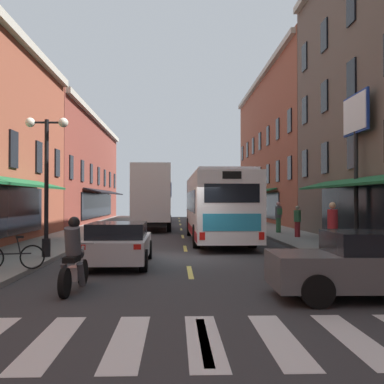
# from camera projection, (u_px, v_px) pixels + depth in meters

# --- Properties ---
(ground_plane) EXTENTS (34.80, 80.00, 0.10)m
(ground_plane) POSITION_uv_depth(u_px,v_px,m) (187.00, 259.00, 16.92)
(ground_plane) COLOR #333335
(lane_centre_dashes) EXTENTS (0.14, 73.90, 0.01)m
(lane_centre_dashes) POSITION_uv_depth(u_px,v_px,m) (187.00, 258.00, 16.68)
(lane_centre_dashes) COLOR #DBCC4C
(lane_centre_dashes) RESTS_ON ground
(crosswalk_near) EXTENTS (7.10, 2.80, 0.01)m
(crosswalk_near) POSITION_uv_depth(u_px,v_px,m) (204.00, 340.00, 6.93)
(crosswalk_near) COLOR silver
(crosswalk_near) RESTS_ON ground
(sidewalk_left) EXTENTS (3.00, 80.00, 0.14)m
(sidewalk_left) POSITION_uv_depth(u_px,v_px,m) (18.00, 256.00, 16.72)
(sidewalk_left) COLOR gray
(sidewalk_left) RESTS_ON ground
(sidewalk_right) EXTENTS (3.00, 80.00, 0.14)m
(sidewalk_right) POSITION_uv_depth(u_px,v_px,m) (352.00, 255.00, 17.13)
(sidewalk_right) COLOR gray
(sidewalk_right) RESTS_ON ground
(billboard_sign) EXTENTS (0.40, 2.60, 6.28)m
(billboard_sign) POSITION_uv_depth(u_px,v_px,m) (356.00, 132.00, 19.79)
(billboard_sign) COLOR black
(billboard_sign) RESTS_ON sidewalk_right
(transit_bus) EXTENTS (2.72, 11.59, 3.30)m
(transit_bus) POSITION_uv_depth(u_px,v_px,m) (217.00, 206.00, 23.40)
(transit_bus) COLOR white
(transit_bus) RESTS_ON ground
(box_truck) EXTENTS (2.55, 7.94, 4.23)m
(box_truck) POSITION_uv_depth(u_px,v_px,m) (153.00, 198.00, 31.77)
(box_truck) COLOR #B21E19
(box_truck) RESTS_ON ground
(sedan_near) EXTENTS (4.51, 1.98, 1.37)m
(sedan_near) POSITION_uv_depth(u_px,v_px,m) (382.00, 264.00, 9.84)
(sedan_near) COLOR #515154
(sedan_near) RESTS_ON ground
(sedan_mid) EXTENTS (1.98, 4.41, 1.33)m
(sedan_mid) POSITION_uv_depth(u_px,v_px,m) (118.00, 243.00, 14.87)
(sedan_mid) COLOR silver
(sedan_mid) RESTS_ON ground
(sedan_far) EXTENTS (2.04, 4.50, 1.29)m
(sedan_far) POSITION_uv_depth(u_px,v_px,m) (160.00, 215.00, 43.75)
(sedan_far) COLOR black
(sedan_far) RESTS_ON ground
(motorcycle_rider) EXTENTS (0.62, 2.07, 1.66)m
(motorcycle_rider) POSITION_uv_depth(u_px,v_px,m) (74.00, 260.00, 10.57)
(motorcycle_rider) COLOR black
(motorcycle_rider) RESTS_ON ground
(bicycle_near) EXTENTS (1.69, 0.53, 0.91)m
(bicycle_near) POSITION_uv_depth(u_px,v_px,m) (12.00, 256.00, 12.93)
(bicycle_near) COLOR black
(bicycle_near) RESTS_ON sidewalk_left
(pedestrian_near) EXTENTS (0.36, 0.51, 1.77)m
(pedestrian_near) POSITION_uv_depth(u_px,v_px,m) (279.00, 216.00, 27.63)
(pedestrian_near) COLOR #33663F
(pedestrian_near) RESTS_ON sidewalk_right
(pedestrian_mid) EXTENTS (0.36, 0.36, 1.59)m
(pedestrian_mid) POSITION_uv_depth(u_px,v_px,m) (297.00, 221.00, 24.39)
(pedestrian_mid) COLOR maroon
(pedestrian_mid) RESTS_ON sidewalk_right
(pedestrian_far) EXTENTS (0.36, 0.36, 1.81)m
(pedestrian_far) POSITION_uv_depth(u_px,v_px,m) (333.00, 227.00, 16.89)
(pedestrian_far) COLOR black
(pedestrian_far) RESTS_ON sidewalk_right
(street_lamp_twin) EXTENTS (1.42, 0.32, 4.63)m
(street_lamp_twin) POSITION_uv_depth(u_px,v_px,m) (46.00, 179.00, 15.94)
(street_lamp_twin) COLOR black
(street_lamp_twin) RESTS_ON sidewalk_left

